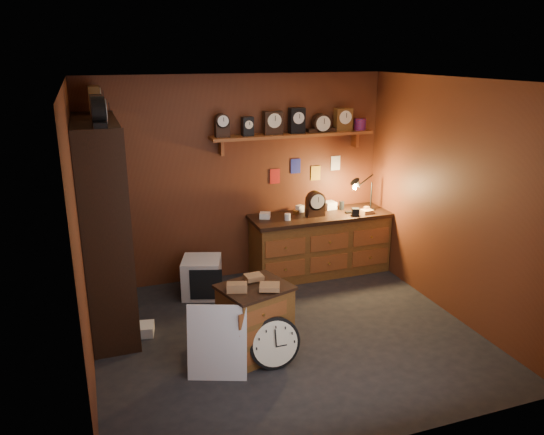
{
  "coord_description": "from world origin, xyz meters",
  "views": [
    {
      "loc": [
        -1.86,
        -4.78,
        2.96
      ],
      "look_at": [
        -0.05,
        0.35,
        1.25
      ],
      "focal_mm": 35.0,
      "sensor_mm": 36.0,
      "label": 1
    }
  ],
  "objects_px": {
    "workbench": "(320,240)",
    "big_round_clock": "(274,343)",
    "low_cabinet": "(255,317)",
    "shelving_unit": "(101,217)"
  },
  "relations": [
    {
      "from": "shelving_unit",
      "to": "workbench",
      "type": "height_order",
      "value": "shelving_unit"
    },
    {
      "from": "workbench",
      "to": "big_round_clock",
      "type": "height_order",
      "value": "workbench"
    },
    {
      "from": "big_round_clock",
      "to": "shelving_unit",
      "type": "bearing_deg",
      "value": 134.55
    },
    {
      "from": "workbench",
      "to": "low_cabinet",
      "type": "height_order",
      "value": "workbench"
    },
    {
      "from": "shelving_unit",
      "to": "big_round_clock",
      "type": "relative_size",
      "value": 4.96
    },
    {
      "from": "workbench",
      "to": "low_cabinet",
      "type": "distance_m",
      "value": 2.25
    },
    {
      "from": "workbench",
      "to": "low_cabinet",
      "type": "relative_size",
      "value": 2.31
    },
    {
      "from": "low_cabinet",
      "to": "big_round_clock",
      "type": "xyz_separation_m",
      "value": [
        0.1,
        -0.28,
        -0.15
      ]
    },
    {
      "from": "big_round_clock",
      "to": "low_cabinet",
      "type": "bearing_deg",
      "value": 109.85
    },
    {
      "from": "shelving_unit",
      "to": "low_cabinet",
      "type": "distance_m",
      "value": 2.0
    }
  ]
}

